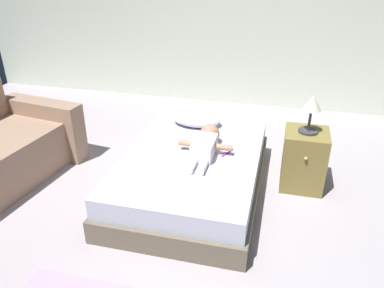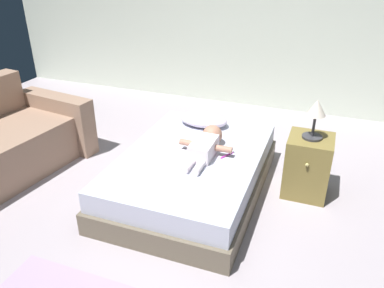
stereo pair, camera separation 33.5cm
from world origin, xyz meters
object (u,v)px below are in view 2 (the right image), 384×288
bed (192,173)px  lamp (316,112)px  pillow (203,119)px  toothbrush (228,155)px  baby (206,145)px  nightstand (307,166)px

bed → lamp: lamp is taller
pillow → toothbrush: pillow is taller
lamp → pillow: bearing=165.4°
pillow → lamp: (1.08, -0.28, 0.35)m
bed → pillow: size_ratio=3.62×
bed → baby: baby is taller
pillow → lamp: bearing=-14.6°
pillow → toothbrush: (0.41, -0.53, -0.06)m
pillow → baby: size_ratio=0.73×
baby → nightstand: (0.87, 0.26, -0.18)m
baby → lamp: bearing=16.7°
pillow → toothbrush: 0.67m
bed → nightstand: 1.04m
baby → pillow: bearing=111.4°
bed → lamp: 1.20m
baby → lamp: 0.97m
lamp → toothbrush: bearing=-159.8°
nightstand → baby: bearing=-163.3°
baby → lamp: (0.87, 0.26, 0.34)m
pillow → lamp: 1.17m
toothbrush → lamp: bearing=20.2°
pillow → lamp: lamp is taller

